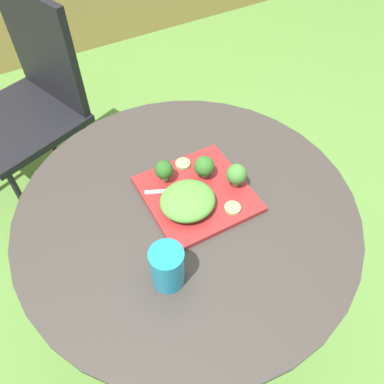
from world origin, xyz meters
name	(u,v)px	position (x,y,z in m)	size (l,w,h in m)	color
ground_plane	(189,317)	(0.00, 0.00, 0.00)	(12.00, 12.00, 0.00)	#568438
patio_table	(188,261)	(0.00, 0.00, 0.45)	(0.86, 0.86, 0.71)	#38332D
patio_chair	(30,93)	(-0.22, 0.94, 0.53)	(0.57, 0.57, 0.90)	black
salad_plate	(197,194)	(0.04, 0.02, 0.72)	(0.26, 0.26, 0.01)	maroon
drinking_glass	(167,268)	(-0.13, -0.15, 0.76)	(0.07, 0.07, 0.11)	teal
fork	(181,190)	(0.01, 0.05, 0.73)	(0.15, 0.08, 0.00)	silver
lettuce_mound	(189,200)	(0.00, -0.01, 0.75)	(0.14, 0.13, 0.05)	#519338
broccoli_floret_0	(236,174)	(0.14, 0.00, 0.76)	(0.05, 0.05, 0.06)	#99B770
broccoli_floret_1	(164,170)	(-0.01, 0.10, 0.76)	(0.05, 0.05, 0.06)	#99B770
broccoli_floret_2	(204,166)	(0.09, 0.06, 0.76)	(0.05, 0.05, 0.06)	#99B770
cucumber_slice_0	(183,164)	(0.06, 0.13, 0.73)	(0.04, 0.04, 0.01)	#8EB766
cucumber_slice_1	(233,208)	(0.09, -0.06, 0.73)	(0.04, 0.04, 0.01)	#8EB766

